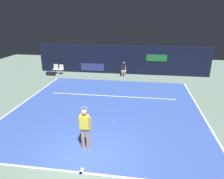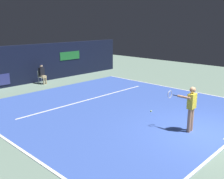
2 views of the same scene
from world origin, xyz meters
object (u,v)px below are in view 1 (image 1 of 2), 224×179
at_px(line_judge_on_chair, 124,69).
at_px(tennis_ball, 114,121).
at_px(tennis_player, 85,126).
at_px(courtside_chair_far, 61,69).
at_px(equipment_bag, 51,74).
at_px(courtside_chair_near, 56,68).

distance_m(line_judge_on_chair, tennis_ball, 8.70).
bearing_deg(tennis_player, courtside_chair_far, 116.28).
relative_size(courtside_chair_far, equipment_bag, 1.05).
height_order(courtside_chair_near, courtside_chair_far, same).
bearing_deg(line_judge_on_chair, tennis_ball, -87.85).
relative_size(tennis_ball, equipment_bag, 0.08).
xyz_separation_m(courtside_chair_far, equipment_bag, (-0.76, -0.57, -0.34)).
height_order(tennis_player, line_judge_on_chair, tennis_player).
relative_size(courtside_chair_near, courtside_chair_far, 1.00).
bearing_deg(tennis_ball, equipment_bag, 131.16).
bearing_deg(tennis_ball, courtside_chair_far, 125.98).
bearing_deg(line_judge_on_chair, equipment_bag, -173.46).
height_order(courtside_chair_far, equipment_bag, courtside_chair_far).
bearing_deg(courtside_chair_far, line_judge_on_chair, 1.87).
bearing_deg(courtside_chair_far, equipment_bag, -143.40).
relative_size(courtside_chair_far, tennis_ball, 12.94).
xyz_separation_m(tennis_player, tennis_ball, (0.82, 2.32, -0.94)).
bearing_deg(courtside_chair_near, line_judge_on_chair, 0.79).
bearing_deg(tennis_ball, courtside_chair_near, 128.05).
xyz_separation_m(line_judge_on_chair, courtside_chair_far, (-5.83, -0.19, -0.18)).
bearing_deg(tennis_ball, tennis_player, -109.47).
xyz_separation_m(tennis_player, courtside_chair_far, (-5.34, 10.80, -0.49)).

